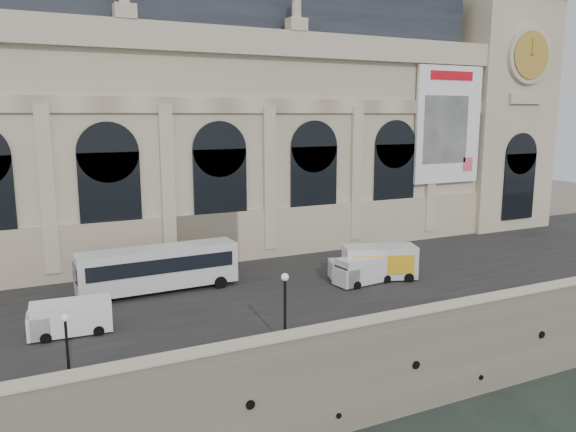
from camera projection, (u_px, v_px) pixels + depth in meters
name	position (u px, v px, depth m)	size (l,w,h in m)	color
ground	(390.00, 421.00, 37.47)	(260.00, 260.00, 0.00)	black
quay	(218.00, 258.00, 67.90)	(160.00, 70.00, 6.00)	gray
street	(296.00, 279.00, 48.78)	(160.00, 24.00, 0.06)	#2D2D2D
parapet	(387.00, 324.00, 36.82)	(160.00, 1.40, 1.21)	gray
museum	(173.00, 119.00, 58.68)	(69.00, 18.70, 29.10)	beige
clock_pavilion	(482.00, 89.00, 72.64)	(13.00, 14.72, 36.70)	beige
bus_left	(159.00, 268.00, 44.90)	(12.74, 3.25, 3.73)	silver
van_b	(66.00, 318.00, 36.31)	(5.23, 2.37, 2.28)	white
van_c	(362.00, 271.00, 47.31)	(5.46, 2.62, 2.35)	silver
box_truck	(375.00, 263.00, 48.57)	(7.81, 4.65, 3.00)	silver
lamp_left	(67.00, 349.00, 29.62)	(0.40, 0.40, 3.91)	black
lamp_right	(285.00, 310.00, 34.52)	(0.47, 0.47, 4.66)	black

